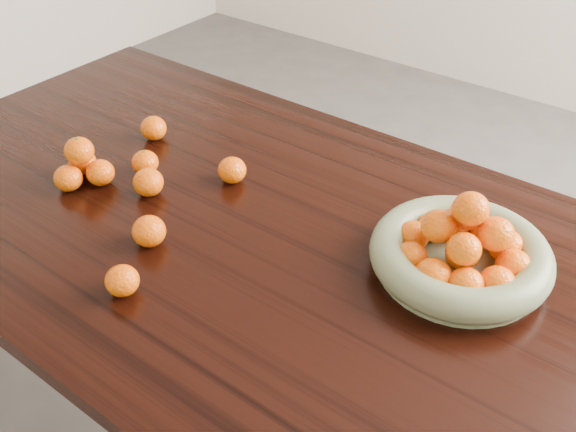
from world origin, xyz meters
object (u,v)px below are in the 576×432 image
Objects in this scene: dining_table at (276,267)px; loose_orange_0 at (145,163)px; fruit_bowl at (461,253)px; orange_pyramid at (82,165)px.

dining_table is 32.30× the size of loose_orange_0.
dining_table is at bearing -160.58° from fruit_bowl.
fruit_bowl is at bearing 19.42° from dining_table.
orange_pyramid reaches higher than dining_table.
orange_pyramid reaches higher than loose_orange_0.
fruit_bowl reaches higher than orange_pyramid.
fruit_bowl is 0.84m from orange_pyramid.
loose_orange_0 reaches higher than dining_table.
dining_table is at bearing 13.02° from orange_pyramid.
fruit_bowl is 5.49× the size of loose_orange_0.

